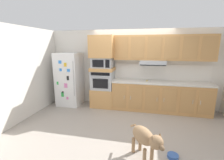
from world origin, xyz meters
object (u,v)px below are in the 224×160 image
microwave (103,63)px  dog (145,138)px  dog_food_bowl (173,156)px  refrigerator (70,79)px  screwdriver (147,81)px  built_in_oven (103,80)px

microwave → dog: bearing=-58.8°
dog → dog_food_bowl: 0.66m
refrigerator → microwave: size_ratio=2.73×
refrigerator → dog: bearing=-41.4°
microwave → screwdriver: (1.42, 0.01, -0.53)m
built_in_oven → dog: 2.75m
built_in_oven → dog_food_bowl: built_in_oven is taller
refrigerator → dog_food_bowl: 3.80m
refrigerator → screwdriver: 2.57m
built_in_oven → dog_food_bowl: size_ratio=3.50×
built_in_oven → dog_food_bowl: 3.01m
microwave → dog_food_bowl: 3.22m
refrigerator → microwave: bearing=3.4°
dog → dog_food_bowl: size_ratio=3.93×
screwdriver → dog_food_bowl: 2.40m
dog_food_bowl → dog: bearing=-162.5°
refrigerator → screwdriver: refrigerator is taller
microwave → dog: size_ratio=0.82×
dog_food_bowl → refrigerator: bearing=145.6°
microwave → dog_food_bowl: bearing=-48.5°
microwave → screwdriver: bearing=0.5°
built_in_oven → screwdriver: size_ratio=4.87×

